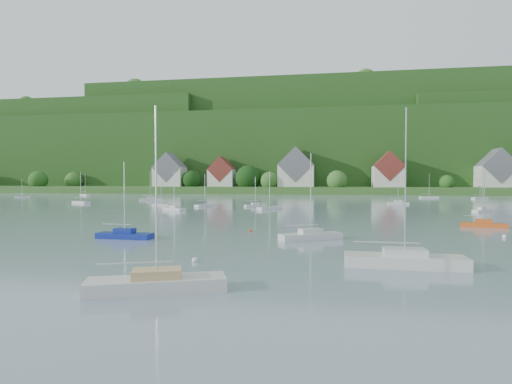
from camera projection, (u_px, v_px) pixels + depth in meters
far_shore_strip at (288, 189)px, 200.89m from camera, size 600.00×60.00×3.00m
forested_ridge at (298, 154)px, 267.77m from camera, size 620.00×181.22×69.89m
village_building_0 at (170, 173)px, 196.91m from camera, size 14.00×10.40×16.00m
village_building_1 at (222, 174)px, 194.78m from camera, size 12.00×9.36×14.00m
village_building_2 at (296, 171)px, 187.97m from camera, size 16.00×11.44×18.00m
village_building_3 at (388, 172)px, 179.42m from camera, size 13.00×10.40×15.50m
village_building_4 at (497, 172)px, 175.94m from camera, size 15.00×10.40×16.50m
near_sailboat_1 at (125, 234)px, 44.38m from camera, size 6.16×1.99×8.22m
near_sailboat_2 at (157, 283)px, 23.43m from camera, size 8.02×4.78×10.47m
near_sailboat_3 at (311, 235)px, 43.52m from camera, size 6.79×4.87×9.06m
near_sailboat_4 at (405, 260)px, 29.96m from camera, size 8.57×2.59×11.50m
near_sailboat_5 at (484, 224)px, 54.92m from camera, size 5.82×3.02×7.57m
mooring_buoy_1 at (195, 262)px, 31.84m from camera, size 0.46×0.46×0.46m
mooring_buoy_2 at (450, 258)px, 33.42m from camera, size 0.49×0.49×0.49m
mooring_buoy_3 at (250, 232)px, 50.22m from camera, size 0.39×0.39×0.39m
mooring_buoy_4 at (504, 238)px, 45.09m from camera, size 0.45×0.45×0.45m
far_sailboat_cluster at (311, 201)px, 113.06m from camera, size 194.93×72.40×8.71m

